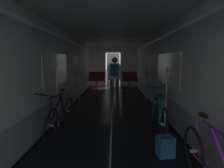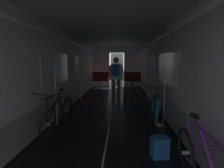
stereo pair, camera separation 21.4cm
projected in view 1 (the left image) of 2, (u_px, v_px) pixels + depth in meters
train_car_shell at (112, 56)px, 5.57m from camera, size 3.14×12.34×2.57m
bench_seat_far_left at (97, 79)px, 10.16m from camera, size 0.98×0.51×0.95m
bench_seat_far_right at (129, 79)px, 10.14m from camera, size 0.98×0.51×0.95m
bicycle_teal at (158, 114)px, 3.98m from camera, size 0.44×1.69×0.95m
bicycle_black at (60, 115)px, 3.94m from camera, size 0.44×1.69×0.96m
person_cyclist_aisle at (115, 76)px, 6.53m from camera, size 0.55×0.40×1.69m
bicycle_yellow_in_aisle at (123, 92)px, 6.87m from camera, size 0.44×1.69×0.93m
backpack_on_floor at (165, 146)px, 2.94m from camera, size 0.30×0.25×0.34m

